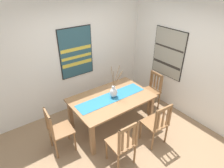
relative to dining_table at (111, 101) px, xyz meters
name	(u,v)px	position (x,y,z in m)	size (l,w,h in m)	color
ground_plane	(125,145)	(-0.12, -0.64, -0.66)	(6.40, 6.40, 0.03)	#8E7051
wall_back	(77,54)	(-0.12, 1.22, 0.70)	(6.40, 0.12, 2.70)	silver
wall_side	(194,61)	(1.74, -0.64, 0.70)	(0.12, 6.40, 2.70)	silver
dining_table	(111,101)	(0.00, 0.00, 0.00)	(1.68, 1.07, 0.75)	#8E6642
table_runner	(111,97)	(0.00, 0.00, 0.10)	(1.54, 0.36, 0.01)	#236B93
centerpiece_vase	(114,92)	(0.05, -0.01, 0.23)	(0.29, 0.21, 0.68)	silver
chair_0	(58,130)	(-1.21, 0.02, -0.15)	(0.45, 0.45, 0.95)	brown
chair_1	(151,90)	(1.22, -0.01, -0.15)	(0.44, 0.44, 0.93)	brown
chair_2	(157,123)	(0.40, -0.93, -0.15)	(0.44, 0.44, 0.96)	brown
chair_3	(123,143)	(-0.44, -0.94, -0.14)	(0.43, 0.43, 0.97)	brown
painting_on_back_wall	(76,53)	(-0.16, 1.15, 0.78)	(0.82, 0.05, 1.16)	black
painting_on_side_wall	(168,53)	(1.68, -0.01, 0.71)	(0.05, 0.87, 1.16)	black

